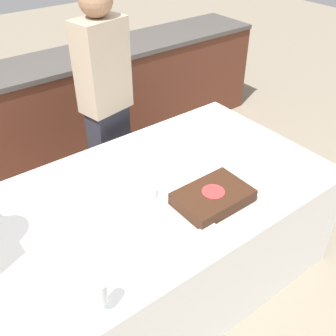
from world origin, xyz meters
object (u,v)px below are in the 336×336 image
(person_cutting_cake, at_px, (106,105))
(cake, at_px, (213,197))
(plate_stack, at_px, (138,193))
(wine_glass, at_px, (100,293))

(person_cutting_cake, bearing_deg, cake, 78.68)
(cake, height_order, plate_stack, cake)
(cake, bearing_deg, wine_glass, -164.33)
(wine_glass, bearing_deg, cake, 15.67)
(cake, height_order, wine_glass, wine_glass)
(wine_glass, relative_size, person_cutting_cake, 0.10)
(plate_stack, relative_size, person_cutting_cake, 0.12)
(cake, distance_m, plate_stack, 0.40)
(cake, distance_m, person_cutting_cake, 1.08)
(plate_stack, bearing_deg, wine_glass, -134.97)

